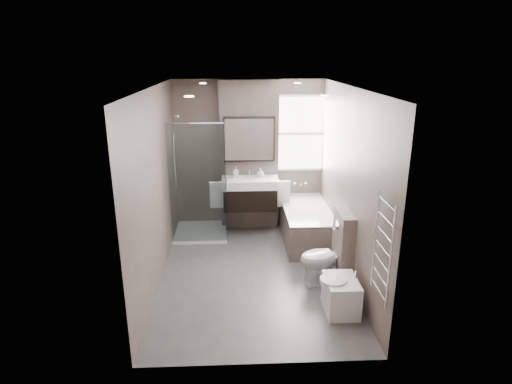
{
  "coord_description": "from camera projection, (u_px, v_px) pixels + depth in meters",
  "views": [
    {
      "loc": [
        -0.23,
        -5.49,
        3.01
      ],
      "look_at": [
        0.04,
        0.15,
        1.17
      ],
      "focal_mm": 30.0,
      "sensor_mm": 36.0,
      "label": 1
    }
  ],
  "objects": [
    {
      "name": "shower_enclosure",
      "position": [
        206.0,
        209.0,
        7.25
      ],
      "size": [
        0.9,
        0.9,
        2.0
      ],
      "color": "white",
      "rests_on": "ground"
    },
    {
      "name": "bathtub",
      "position": [
        306.0,
        222.0,
        7.14
      ],
      "size": [
        0.75,
        1.6,
        0.57
      ],
      "color": "brown",
      "rests_on": "ground"
    },
    {
      "name": "window",
      "position": [
        300.0,
        133.0,
        7.46
      ],
      "size": [
        0.98,
        0.06,
        1.33
      ],
      "color": "white",
      "rests_on": "room"
    },
    {
      "name": "soap_bottle_b",
      "position": [
        260.0,
        173.0,
        7.26
      ],
      "size": [
        0.12,
        0.12,
        0.15
      ],
      "primitive_type": "imported",
      "color": "white",
      "rests_on": "vanity"
    },
    {
      "name": "room",
      "position": [
        253.0,
        187.0,
        5.75
      ],
      "size": [
        2.7,
        3.9,
        2.7
      ],
      "color": "#4B4845",
      "rests_on": "ground"
    },
    {
      "name": "toilet",
      "position": [
        326.0,
        258.0,
        5.81
      ],
      "size": [
        0.79,
        0.57,
        0.72
      ],
      "primitive_type": "imported",
      "rotation": [
        0.0,
        0.0,
        -1.32
      ],
      "color": "white",
      "rests_on": "ground"
    },
    {
      "name": "cistern_box",
      "position": [
        343.0,
        247.0,
        5.82
      ],
      "size": [
        0.19,
        0.55,
        1.0
      ],
      "color": "brown",
      "rests_on": "ground"
    },
    {
      "name": "towel_radiator",
      "position": [
        383.0,
        248.0,
        4.34
      ],
      "size": [
        0.03,
        0.49,
        1.1
      ],
      "color": "silver",
      "rests_on": "room"
    },
    {
      "name": "mirror_cabinet",
      "position": [
        249.0,
        139.0,
        7.18
      ],
      "size": [
        0.86,
        0.08,
        0.76
      ],
      "color": "black",
      "rests_on": "vanity_pier"
    },
    {
      "name": "vanity_pier",
      "position": [
        249.0,
        156.0,
        7.44
      ],
      "size": [
        1.0,
        0.25,
        2.6
      ],
      "primitive_type": "cube",
      "color": "brown",
      "rests_on": "ground"
    },
    {
      "name": "soap_bottle_a",
      "position": [
        236.0,
        172.0,
        7.21
      ],
      "size": [
        0.09,
        0.09,
        0.19
      ],
      "primitive_type": "imported",
      "color": "white",
      "rests_on": "vanity"
    },
    {
      "name": "towel_left",
      "position": [
        217.0,
        195.0,
        7.24
      ],
      "size": [
        0.24,
        0.06,
        0.44
      ],
      "primitive_type": "cube",
      "color": "silver",
      "rests_on": "vanity_pier"
    },
    {
      "name": "bidet",
      "position": [
        340.0,
        294.0,
        5.18
      ],
      "size": [
        0.45,
        0.53,
        0.55
      ],
      "color": "white",
      "rests_on": "ground"
    },
    {
      "name": "vanity",
      "position": [
        250.0,
        193.0,
        7.28
      ],
      "size": [
        0.95,
        0.47,
        0.66
      ],
      "color": "black",
      "rests_on": "vanity_pier"
    },
    {
      "name": "towel_right",
      "position": [
        283.0,
        194.0,
        7.29
      ],
      "size": [
        0.24,
        0.06,
        0.44
      ],
      "primitive_type": "cube",
      "color": "silver",
      "rests_on": "vanity_pier"
    }
  ]
}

